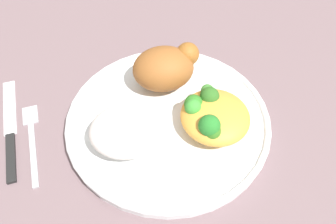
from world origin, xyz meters
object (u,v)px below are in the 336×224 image
(mac_cheese_with_broccoli, at_px, (213,115))
(fork, at_px, (32,138))
(knife, at_px, (10,135))
(roasted_chicken, at_px, (166,67))
(plate, at_px, (168,120))
(rice_pile, at_px, (128,130))

(mac_cheese_with_broccoli, distance_m, fork, 0.26)
(knife, bearing_deg, mac_cheese_with_broccoli, -9.32)
(roasted_chicken, height_order, fork, roasted_chicken)
(mac_cheese_with_broccoli, bearing_deg, fork, 172.06)
(plate, bearing_deg, roasted_chicken, 82.31)
(rice_pile, relative_size, mac_cheese_with_broccoli, 1.04)
(plate, distance_m, knife, 0.23)
(rice_pile, relative_size, fork, 0.71)
(roasted_chicken, relative_size, fork, 0.71)
(knife, bearing_deg, roasted_chicken, 10.88)
(mac_cheese_with_broccoli, relative_size, fork, 0.69)
(mac_cheese_with_broccoli, bearing_deg, rice_pile, -177.58)
(plate, relative_size, knife, 1.54)
(knife, bearing_deg, plate, -5.46)
(plate, xyz_separation_m, mac_cheese_with_broccoli, (0.06, -0.02, 0.03))
(rice_pile, xyz_separation_m, fork, (-0.14, 0.04, -0.04))
(plate, distance_m, fork, 0.19)
(knife, bearing_deg, rice_pile, -17.10)
(roasted_chicken, height_order, mac_cheese_with_broccoli, roasted_chicken)
(plate, distance_m, rice_pile, 0.07)
(fork, distance_m, knife, 0.03)
(plate, height_order, rice_pile, rice_pile)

